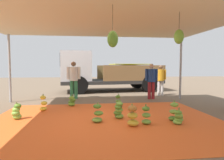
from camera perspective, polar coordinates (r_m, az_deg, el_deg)
ground_plane at (r=8.59m, az=-3.49°, el=-6.28°), size 40.00×40.00×0.00m
tarp_orange at (r=5.67m, az=-1.71°, el=-11.59°), size 6.53×4.98×0.01m
tent_canopy at (r=5.53m, az=-1.57°, el=17.74°), size 8.00×7.00×2.93m
banana_bunch_1 at (r=7.72m, az=-11.59°, el=-6.08°), size 0.39×0.37×0.43m
banana_bunch_2 at (r=5.10m, az=6.02°, el=-10.49°), size 0.41×0.41×0.57m
banana_bunch_3 at (r=6.32m, az=-25.98°, el=-8.35°), size 0.34×0.34×0.49m
banana_bunch_4 at (r=7.29m, az=1.80°, el=-6.37°), size 0.28×0.30×0.52m
banana_bunch_5 at (r=5.80m, az=17.50°, el=-8.98°), size 0.33×0.34×0.58m
banana_bunch_6 at (r=5.32m, az=9.90°, el=-10.26°), size 0.32×0.33×0.53m
banana_bunch_7 at (r=7.14m, az=-19.31°, el=-6.55°), size 0.36×0.33×0.58m
banana_bunch_8 at (r=5.44m, az=-4.20°, el=-9.80°), size 0.39×0.38×0.55m
banana_bunch_9 at (r=5.77m, az=1.96°, el=-8.87°), size 0.35×0.34×0.55m
banana_bunch_10 at (r=5.50m, az=18.73°, el=-10.33°), size 0.36×0.33×0.44m
cargo_truck_main at (r=12.18m, az=-1.56°, el=2.30°), size 6.33×2.97×2.40m
worker_0 at (r=9.32m, az=11.37°, el=0.43°), size 0.61×0.37×1.65m
worker_1 at (r=10.59m, az=13.95°, el=0.63°), size 0.59×0.36×1.60m
worker_2 at (r=9.44m, az=-11.09°, el=0.85°), size 0.64×0.39×1.76m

